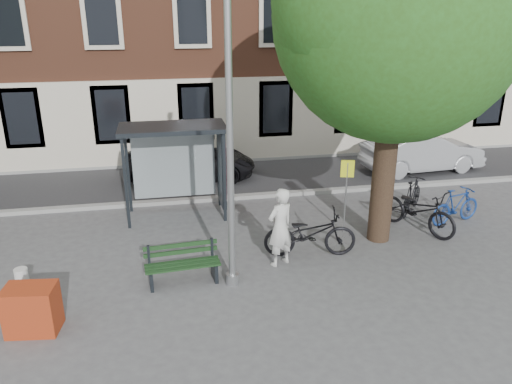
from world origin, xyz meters
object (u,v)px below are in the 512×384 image
object	(u,v)px
bench	(183,266)
bike_b	(456,206)
bus_shelter	(188,149)
bike_c	(417,210)
red_stand	(32,309)
bike_d	(412,196)
lamppost	(230,159)
painter	(280,227)
car_dark	(190,161)
car_silver	(422,152)
bike_a	(310,233)
notice_sign	(347,180)

from	to	relation	value
bench	bike_b	bearing A→B (deg)	8.82
bus_shelter	bike_c	bearing A→B (deg)	-21.72
bike_c	red_stand	world-z (taller)	bike_c
red_stand	bike_b	bearing A→B (deg)	16.28
bike_d	red_stand	bearing A→B (deg)	66.00
bike_c	red_stand	xyz separation A→B (m)	(-8.99, -2.76, -0.14)
lamppost	painter	distance (m)	2.31
bike_c	car_dark	world-z (taller)	car_dark
bench	bike_d	size ratio (longest dim) A/B	0.96
bike_b	lamppost	bearing A→B (deg)	92.10
bike_b	car_silver	xyz separation A→B (m)	(1.42, 4.54, 0.21)
painter	car_silver	world-z (taller)	painter
lamppost	bike_a	bearing A→B (deg)	25.50
bus_shelter	bike_c	distance (m)	6.38
car_silver	notice_sign	size ratio (longest dim) A/B	2.20
bike_a	bike_b	distance (m)	4.60
bench	notice_sign	distance (m)	4.78
bus_shelter	bike_c	world-z (taller)	bus_shelter
painter	bike_b	size ratio (longest dim) A/B	1.10
lamppost	red_stand	world-z (taller)	lamppost
lamppost	bench	world-z (taller)	lamppost
bench	bike_b	world-z (taller)	bike_b
notice_sign	bike_c	bearing A→B (deg)	5.88
red_stand	notice_sign	bearing A→B (deg)	23.12
lamppost	notice_sign	world-z (taller)	lamppost
bike_c	car_silver	distance (m)	5.49
bench	bike_a	bearing A→B (deg)	7.98
bike_d	car_dark	bearing A→B (deg)	7.89
bike_a	notice_sign	size ratio (longest dim) A/B	1.10
lamppost	car_silver	world-z (taller)	lamppost
bench	car_silver	world-z (taller)	car_silver
car_dark	notice_sign	xyz separation A→B (m)	(3.66, -5.24, 0.83)
bench	car_dark	distance (m)	7.04
bike_c	car_dark	xyz separation A→B (m)	(-5.57, 5.51, 0.03)
bus_shelter	bike_d	xyz separation A→B (m)	(6.27, -1.11, -1.41)
bike_a	car_silver	distance (m)	8.14
bike_a	bike_b	size ratio (longest dim) A/B	1.30
bike_a	bus_shelter	bearing A→B (deg)	47.93
bus_shelter	bike_d	distance (m)	6.52
bike_a	bike_d	distance (m)	4.20
lamppost	red_stand	size ratio (longest dim) A/B	6.79
bike_b	notice_sign	world-z (taller)	notice_sign
bike_a	bike_c	xyz separation A→B (m)	(3.19, 0.84, 0.02)
bike_d	bike_a	bearing A→B (deg)	72.47
lamppost	bike_c	size ratio (longest dim) A/B	2.71
car_silver	notice_sign	bearing A→B (deg)	129.59
bus_shelter	bike_d	size ratio (longest dim) A/B	1.68
bench	bike_d	xyz separation A→B (m)	(6.70, 2.70, 0.13)
lamppost	bike_d	bearing A→B (deg)	27.89
bike_d	car_silver	bearing A→B (deg)	-78.57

